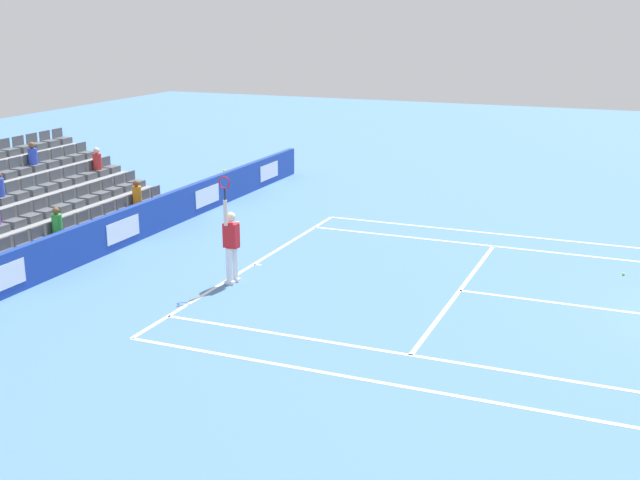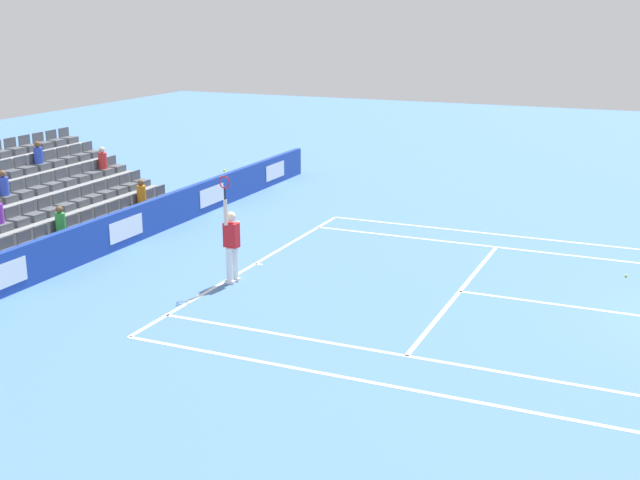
{
  "view_description": "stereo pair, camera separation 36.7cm",
  "coord_description": "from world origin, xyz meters",
  "views": [
    {
      "loc": [
        18.31,
        -2.41,
        6.44
      ],
      "look_at": [
        0.78,
        -9.69,
        1.1
      ],
      "focal_mm": 45.98,
      "sensor_mm": 36.0,
      "label": 1
    },
    {
      "loc": [
        18.17,
        -2.07,
        6.44
      ],
      "look_at": [
        0.78,
        -9.69,
        1.1
      ],
      "focal_mm": 45.98,
      "sensor_mm": 36.0,
      "label": 2
    }
  ],
  "objects": [
    {
      "name": "line_service",
      "position": [
        0.0,
        -6.4,
        0.0
      ],
      "size": [
        8.23,
        0.1,
        0.01
      ],
      "primitive_type": "cube",
      "color": "white",
      "rests_on": "ground"
    },
    {
      "name": "line_centre_mark",
      "position": [
        0.0,
        -11.79,
        0.0
      ],
      "size": [
        0.1,
        0.2,
        0.01
      ],
      "primitive_type": "cube",
      "color": "white",
      "rests_on": "ground"
    },
    {
      "name": "line_singles_sideline_left",
      "position": [
        4.12,
        -5.95,
        0.0
      ],
      "size": [
        0.1,
        11.89,
        0.01
      ],
      "primitive_type": "cube",
      "color": "white",
      "rests_on": "ground"
    },
    {
      "name": "line_doubles_sideline_left",
      "position": [
        5.49,
        -5.95,
        0.0
      ],
      "size": [
        0.1,
        11.89,
        0.01
      ],
      "primitive_type": "cube",
      "color": "white",
      "rests_on": "ground"
    },
    {
      "name": "tennis_player",
      "position": [
        1.56,
        -11.69,
        0.99
      ],
      "size": [
        0.53,
        0.38,
        2.85
      ],
      "color": "white",
      "rests_on": "ground"
    },
    {
      "name": "stadium_stand",
      "position": [
        0.01,
        -19.65,
        0.82
      ],
      "size": [
        8.06,
        4.75,
        3.01
      ],
      "color": "gray",
      "rests_on": "ground"
    },
    {
      "name": "line_centre_service",
      "position": [
        0.0,
        -3.2,
        0.0
      ],
      "size": [
        0.1,
        6.4,
        0.01
      ],
      "primitive_type": "cube",
      "color": "white",
      "rests_on": "ground"
    },
    {
      "name": "line_baseline",
      "position": [
        0.0,
        -11.89,
        0.0
      ],
      "size": [
        10.97,
        0.1,
        0.01
      ],
      "primitive_type": "cube",
      "color": "white",
      "rests_on": "ground"
    },
    {
      "name": "line_singles_sideline_right",
      "position": [
        -4.12,
        -5.95,
        0.0
      ],
      "size": [
        0.1,
        11.89,
        0.01
      ],
      "primitive_type": "cube",
      "color": "white",
      "rests_on": "ground"
    },
    {
      "name": "line_doubles_sideline_right",
      "position": [
        -5.49,
        -5.95,
        0.0
      ],
      "size": [
        0.1,
        11.89,
        0.01
      ],
      "primitive_type": "cube",
      "color": "white",
      "rests_on": "ground"
    },
    {
      "name": "loose_tennis_ball",
      "position": [
        -2.74,
        -2.86,
        0.03
      ],
      "size": [
        0.07,
        0.07,
        0.07
      ],
      "primitive_type": "sphere",
      "color": "#D1E533",
      "rests_on": "ground"
    },
    {
      "name": "sponsor_barrier",
      "position": [
        0.0,
        -16.08,
        0.52
      ],
      "size": [
        23.31,
        0.22,
        1.04
      ],
      "color": "#193899",
      "rests_on": "ground"
    }
  ]
}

